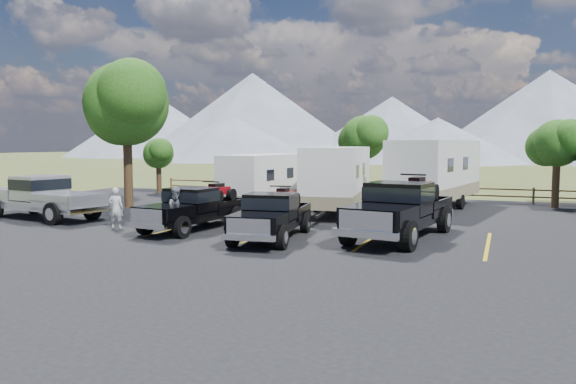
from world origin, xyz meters
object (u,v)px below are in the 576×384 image
(rig_left, at_px, (195,207))
(trailer_right, at_px, (436,173))
(tree_big_nw, at_px, (126,104))
(trailer_center, at_px, (338,179))
(pickup_silver, at_px, (43,197))
(rig_right, at_px, (401,208))
(person_b, at_px, (177,210))
(rig_center, at_px, (272,214))
(trailer_left, at_px, (266,181))
(person_a, at_px, (116,208))

(rig_left, height_order, trailer_right, trailer_right)
(tree_big_nw, relative_size, trailer_center, 0.83)
(tree_big_nw, height_order, trailer_right, tree_big_nw)
(pickup_silver, bearing_deg, rig_left, 98.80)
(rig_right, height_order, person_b, rig_right)
(rig_center, bearing_deg, pickup_silver, 167.48)
(trailer_right, distance_m, pickup_silver, 19.49)
(rig_right, bearing_deg, trailer_left, 151.32)
(pickup_silver, bearing_deg, trailer_right, 133.86)
(trailer_left, bearing_deg, rig_left, -87.34)
(rig_left, relative_size, trailer_center, 0.62)
(rig_left, height_order, rig_center, rig_left)
(person_a, bearing_deg, pickup_silver, -30.70)
(rig_right, xyz_separation_m, person_a, (-11.21, -1.87, -0.27))
(person_a, bearing_deg, trailer_center, -148.39)
(trailer_center, bearing_deg, person_b, -123.72)
(rig_right, relative_size, trailer_right, 0.68)
(trailer_right, height_order, pickup_silver, trailer_right)
(trailer_left, xyz_separation_m, person_b, (-0.23, -8.07, -0.63))
(tree_big_nw, distance_m, rig_center, 13.78)
(rig_left, bearing_deg, trailer_right, 59.94)
(rig_center, height_order, trailer_center, trailer_center)
(person_b, bearing_deg, pickup_silver, 162.32)
(trailer_left, xyz_separation_m, trailer_center, (3.80, 0.15, 0.20))
(rig_center, height_order, trailer_left, trailer_left)
(trailer_left, distance_m, person_b, 8.10)
(trailer_left, xyz_separation_m, person_a, (-3.17, -8.00, -0.67))
(rig_center, relative_size, trailer_right, 0.55)
(trailer_center, bearing_deg, trailer_left, 174.61)
(rig_right, bearing_deg, trailer_right, 98.33)
(rig_right, relative_size, trailer_center, 0.75)
(trailer_center, bearing_deg, rig_left, -125.65)
(pickup_silver, bearing_deg, rig_right, 102.83)
(pickup_silver, bearing_deg, person_b, 91.53)
(tree_big_nw, distance_m, trailer_right, 16.90)
(tree_big_nw, bearing_deg, trailer_right, 19.18)
(trailer_left, xyz_separation_m, pickup_silver, (-8.11, -6.87, -0.48))
(tree_big_nw, height_order, rig_center, tree_big_nw)
(tree_big_nw, xyz_separation_m, rig_left, (7.44, -5.57, -4.65))
(rig_center, relative_size, pickup_silver, 0.84)
(rig_right, relative_size, pickup_silver, 1.04)
(rig_right, xyz_separation_m, person_b, (-8.27, -1.95, -0.22))
(rig_center, distance_m, trailer_left, 8.84)
(person_b, bearing_deg, trailer_left, 79.32)
(rig_left, relative_size, trailer_right, 0.56)
(trailer_right, bearing_deg, tree_big_nw, -150.74)
(rig_left, xyz_separation_m, rig_right, (8.08, 0.94, 0.20))
(rig_center, relative_size, person_b, 3.27)
(person_a, relative_size, person_b, 0.95)
(trailer_center, bearing_deg, pickup_silver, -157.09)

